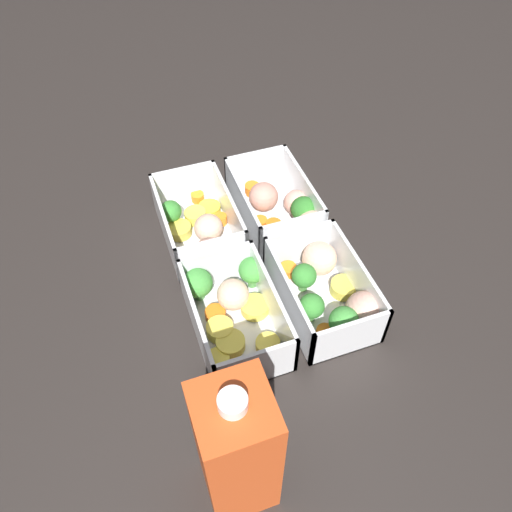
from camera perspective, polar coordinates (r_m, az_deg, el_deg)
name	(u,v)px	position (r m, az deg, el deg)	size (l,w,h in m)	color
ground_plane	(256,267)	(0.72, 0.00, -1.24)	(4.00, 4.00, 0.00)	#282321
container_near_left	(329,291)	(0.67, 8.35, -4.03)	(0.17, 0.12, 0.07)	white
container_near_right	(282,207)	(0.77, 2.95, 5.57)	(0.17, 0.12, 0.07)	white
container_far_left	(232,308)	(0.65, -2.76, -5.95)	(0.17, 0.11, 0.07)	white
container_far_right	(200,229)	(0.74, -6.36, 3.06)	(0.18, 0.11, 0.07)	white
juice_carton	(237,450)	(0.49, -2.24, -21.33)	(0.07, 0.07, 0.20)	#D14C1E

